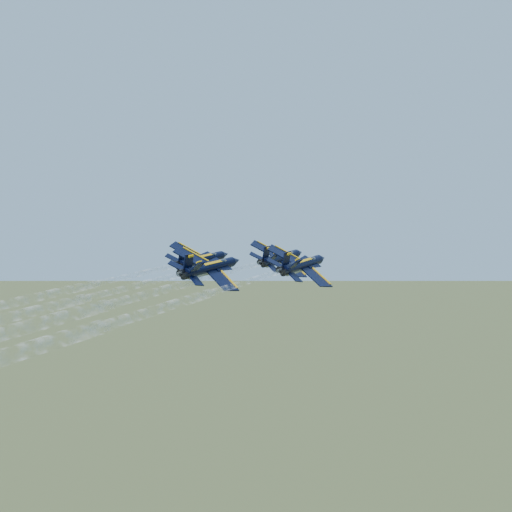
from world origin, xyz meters
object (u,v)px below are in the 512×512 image
Objects in this scene: jet_left at (202,260)px; jet_right at (303,265)px; jet_lead at (282,258)px; jet_slot at (211,267)px.

jet_left is 1.00× the size of jet_right.
jet_lead is 23.43m from jet_slot.
jet_right is at bearing 48.09° from jet_slot.
jet_right is 1.00× the size of jet_slot.
jet_left is 20.41m from jet_right.
jet_lead is 15.32m from jet_right.
jet_left is at bearing -132.58° from jet_lead.
jet_slot is at bearing -91.51° from jet_lead.
jet_lead is at bearing 47.42° from jet_left.
jet_left is at bearing 179.22° from jet_right.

